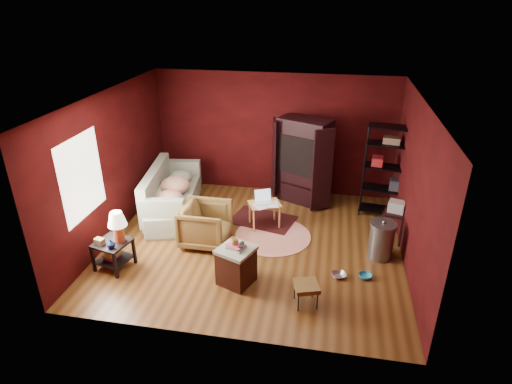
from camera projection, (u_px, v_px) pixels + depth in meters
room at (252, 177)px, 7.62m from camera, size 5.54×5.04×2.84m
sofa at (170, 195)px, 9.14m from camera, size 1.30×2.39×0.90m
armchair at (205, 223)px, 8.06m from camera, size 0.81×0.87×0.89m
pet_bowl_steel at (339, 271)px, 7.22m from camera, size 0.25×0.15×0.25m
pet_bowl_turquoise at (366, 272)px, 7.19m from camera, size 0.23×0.16×0.22m
vase at (111, 244)px, 7.12m from camera, size 0.18×0.18×0.14m
mug at (234, 241)px, 6.82m from camera, size 0.13×0.10×0.13m
side_table at (115, 235)px, 7.27m from camera, size 0.65×0.65×1.07m
sofa_cushions at (170, 194)px, 9.14m from camera, size 1.21×2.34×0.94m
hamper at (236, 265)px, 7.00m from camera, size 0.70×0.70×0.75m
footstool at (306, 287)px, 6.51m from camera, size 0.46×0.46×0.37m
rug_round at (273, 236)px, 8.47m from camera, size 1.81×1.81×0.01m
rug_oriental at (263, 219)px, 9.05m from camera, size 1.45×1.13×0.01m
laptop_desk at (264, 205)px, 8.64m from camera, size 0.74×0.66×0.76m
tv_armoire at (303, 160)px, 9.50m from camera, size 1.38×1.15×1.92m
wire_shelving at (388, 168)px, 8.83m from camera, size 1.02×0.55×1.98m
small_stand at (396, 211)px, 8.08m from camera, size 0.52×0.52×0.83m
trash_can at (381, 240)px, 7.67m from camera, size 0.60×0.60×0.75m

